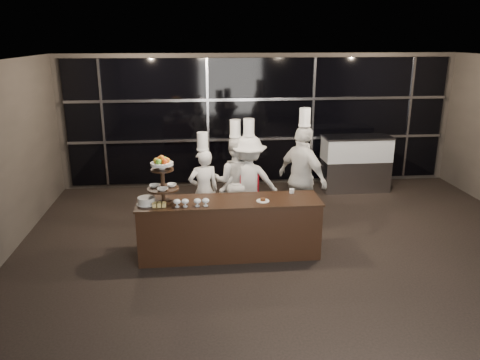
{
  "coord_description": "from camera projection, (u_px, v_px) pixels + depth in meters",
  "views": [
    {
      "loc": [
        -1.54,
        -5.51,
        3.34
      ],
      "look_at": [
        -0.81,
        1.58,
        1.15
      ],
      "focal_mm": 35.0,
      "sensor_mm": 36.0,
      "label": 1
    }
  ],
  "objects": [
    {
      "name": "chef_d",
      "position": [
        302.0,
        178.0,
        8.22
      ],
      "size": [
        0.98,
        1.19,
        2.19
      ],
      "color": "white",
      "rests_on": "ground"
    },
    {
      "name": "compotes",
      "position": [
        191.0,
        201.0,
        6.94
      ],
      "size": [
        0.53,
        0.11,
        0.12
      ],
      "color": "silver",
      "rests_on": "buffet_counter"
    },
    {
      "name": "chef_a",
      "position": [
        204.0,
        189.0,
        8.18
      ],
      "size": [
        0.62,
        0.49,
        1.8
      ],
      "color": "white",
      "rests_on": "ground"
    },
    {
      "name": "chef_c",
      "position": [
        249.0,
        181.0,
        8.38
      ],
      "size": [
        1.14,
        0.72,
        1.99
      ],
      "color": "white",
      "rests_on": "ground"
    },
    {
      "name": "layer_cake",
      "position": [
        146.0,
        201.0,
        7.04
      ],
      "size": [
        0.3,
        0.3,
        0.11
      ],
      "color": "white",
      "rests_on": "buffet_counter"
    },
    {
      "name": "room",
      "position": [
        316.0,
        188.0,
        5.93
      ],
      "size": [
        10.0,
        10.0,
        10.0
      ],
      "color": "black",
      "rests_on": "ground"
    },
    {
      "name": "window_wall",
      "position": [
        261.0,
        121.0,
        10.63
      ],
      "size": [
        8.6,
        0.1,
        2.8
      ],
      "color": "black",
      "rests_on": "ground"
    },
    {
      "name": "display_case",
      "position": [
        356.0,
        160.0,
        10.46
      ],
      "size": [
        1.49,
        0.65,
        1.24
      ],
      "color": "#A5A5AA",
      "rests_on": "ground"
    },
    {
      "name": "buffet_counter",
      "position": [
        229.0,
        227.0,
        7.36
      ],
      "size": [
        2.84,
        0.74,
        0.92
      ],
      "color": "black",
      "rests_on": "ground"
    },
    {
      "name": "pastry_squares",
      "position": [
        159.0,
        205.0,
        6.96
      ],
      "size": [
        0.2,
        0.13,
        0.05
      ],
      "color": "#E4CC6F",
      "rests_on": "buffet_counter"
    },
    {
      "name": "chef_cup",
      "position": [
        292.0,
        191.0,
        7.55
      ],
      "size": [
        0.08,
        0.08,
        0.07
      ],
      "primitive_type": "cylinder",
      "color": "white",
      "rests_on": "buffet_counter"
    },
    {
      "name": "display_stand",
      "position": [
        162.0,
        176.0,
        7.01
      ],
      "size": [
        0.48,
        0.48,
        0.74
      ],
      "color": "black",
      "rests_on": "buffet_counter"
    },
    {
      "name": "chef_b",
      "position": [
        235.0,
        181.0,
        8.47
      ],
      "size": [
        0.91,
        0.78,
        1.96
      ],
      "color": "white",
      "rests_on": "ground"
    },
    {
      "name": "small_plate",
      "position": [
        263.0,
        200.0,
        7.18
      ],
      "size": [
        0.2,
        0.2,
        0.05
      ],
      "color": "white",
      "rests_on": "buffet_counter"
    }
  ]
}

